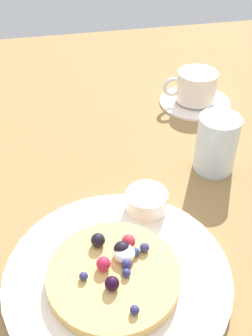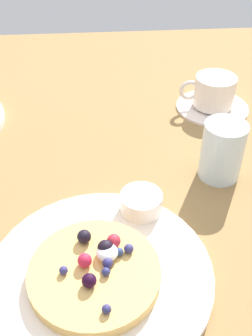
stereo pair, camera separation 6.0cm
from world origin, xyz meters
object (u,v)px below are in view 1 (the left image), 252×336
(pancake_plate, at_px, (117,276))
(syrup_ramekin, at_px, (147,201))
(water_glass, at_px, (217,144))
(coffee_saucer, at_px, (195,101))
(coffee_cup, at_px, (196,86))

(pancake_plate, height_order, syrup_ramekin, syrup_ramekin)
(pancake_plate, relative_size, water_glass, 2.92)
(syrup_ramekin, height_order, coffee_saucer, syrup_ramekin)
(syrup_ramekin, distance_m, coffee_saucer, 0.34)
(coffee_saucer, distance_m, water_glass, 0.21)
(coffee_saucer, bearing_deg, pancake_plate, -121.55)
(syrup_ramekin, bearing_deg, coffee_cup, 58.74)
(coffee_cup, distance_m, water_glass, 0.21)
(coffee_saucer, height_order, coffee_cup, coffee_cup)
(pancake_plate, distance_m, water_glass, 0.27)
(pancake_plate, height_order, water_glass, water_glass)
(pancake_plate, xyz_separation_m, syrup_ramekin, (0.06, 0.10, 0.02))
(coffee_cup, bearing_deg, water_glass, -101.09)
(syrup_ramekin, bearing_deg, water_glass, 31.74)
(pancake_plate, distance_m, coffee_cup, 0.46)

